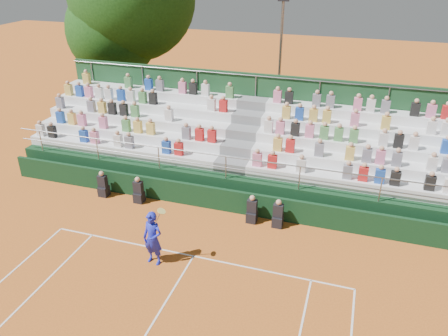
% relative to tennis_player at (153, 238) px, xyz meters
% --- Properties ---
extents(ground, '(90.00, 90.00, 0.00)m').
position_rel_tennis_player_xyz_m(ground, '(1.16, 0.70, -0.99)').
color(ground, '#C36120').
rests_on(ground, ground).
extents(courtside_wall, '(20.00, 0.15, 1.00)m').
position_rel_tennis_player_xyz_m(courtside_wall, '(1.16, 3.90, -0.49)').
color(courtside_wall, black).
rests_on(courtside_wall, ground).
extents(line_officials, '(8.09, 0.40, 1.19)m').
position_rel_tennis_player_xyz_m(line_officials, '(-0.09, 3.45, -0.51)').
color(line_officials, black).
rests_on(line_officials, ground).
extents(grandstand, '(20.00, 5.20, 4.40)m').
position_rel_tennis_player_xyz_m(grandstand, '(1.18, 7.14, 0.10)').
color(grandstand, black).
rests_on(grandstand, ground).
extents(tennis_player, '(0.92, 0.57, 2.22)m').
position_rel_tennis_player_xyz_m(tennis_player, '(0.00, 0.00, 0.00)').
color(tennis_player, '#1923C2').
rests_on(tennis_player, ground).
extents(tree_west, '(5.56, 5.56, 8.05)m').
position_rel_tennis_player_xyz_m(tree_west, '(-8.72, 13.10, 4.26)').
color(tree_west, '#341E12').
rests_on(tree_west, ground).
extents(floodlight_mast, '(0.60, 0.25, 7.45)m').
position_rel_tennis_player_xyz_m(floodlight_mast, '(1.26, 14.52, 3.39)').
color(floodlight_mast, gray).
rests_on(floodlight_mast, ground).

